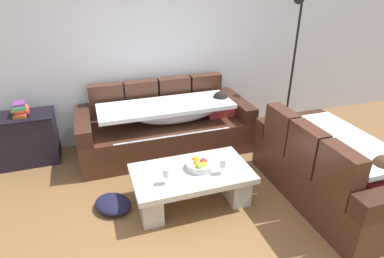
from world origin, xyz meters
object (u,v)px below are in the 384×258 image
Objects in this scene: couch_along_wall at (167,126)px; crumpled_garment at (113,204)px; side_cabinet at (27,139)px; book_stack_on_cabinet at (21,109)px; fruit_bowl at (200,165)px; floor_lamp at (293,57)px; wine_glass_near_left at (166,173)px; open_magazine at (210,161)px; couch_near_window at (331,170)px; wine_glass_near_right at (223,164)px; coffee_table at (192,183)px.

crumpled_garment is at bearing -128.99° from couch_along_wall.
book_stack_on_cabinet is (0.01, -0.01, 0.40)m from side_cabinet.
side_cabinet is 1.80× the size of crumpled_garment.
couch_along_wall is 3.09× the size of side_cabinet.
crumpled_garment is (-0.90, 0.12, -0.36)m from fruit_bowl.
floor_lamp reaches higher than book_stack_on_cabinet.
wine_glass_near_left is 2.09m from side_cabinet.
fruit_bowl reaches higher than crumpled_garment.
couch_along_wall reaches higher than wine_glass_near_left.
side_cabinet is (-1.94, 1.32, -0.06)m from open_magazine.
couch_near_window is at bearing -48.99° from couch_along_wall.
fruit_bowl is 0.25m from wine_glass_near_right.
couch_along_wall and couch_near_window have the same top height.
coffee_table is at bearing -167.83° from fruit_bowl.
couch_near_window is 6.12× the size of fruit_bowl.
couch_near_window is 0.88× the size of floor_lamp.
wine_glass_near_left is (-0.29, -0.12, 0.26)m from coffee_table.
couch_along_wall reaches higher than open_magazine.
side_cabinet is 3.70m from floor_lamp.
floor_lamp reaches higher than couch_near_window.
book_stack_on_cabinet is 0.12× the size of floor_lamp.
couch_along_wall reaches higher than fruit_bowl.
couch_along_wall is 13.41× the size of wine_glass_near_left.
floor_lamp is (1.82, 1.21, 0.69)m from fruit_bowl.
fruit_bowl is at bearing -38.15° from book_stack_on_cabinet.
wine_glass_near_left is (-1.71, 0.25, 0.16)m from couch_near_window.
book_stack_on_cabinet is (-1.93, 1.31, 0.33)m from open_magazine.
coffee_table is at bearing -92.67° from couch_along_wall.
fruit_bowl is at bearing 12.17° from coffee_table.
fruit_bowl is 0.97m from crumpled_garment.
wine_glass_near_right is at bearing -38.33° from side_cabinet.
open_magazine is 0.39× the size of side_cabinet.
side_cabinet is (-1.69, 1.42, 0.08)m from coffee_table.
side_cabinet is 3.02× the size of book_stack_on_cabinet.
couch_along_wall is 1.76m from side_cabinet.
couch_along_wall is at bearing 87.33° from coffee_table.
couch_along_wall is 13.41× the size of wine_glass_near_right.
fruit_bowl is 1.00× the size of open_magazine.
wine_glass_near_right is (0.22, -1.33, 0.16)m from couch_along_wall.
crumpled_garment is (-0.80, 0.14, -0.18)m from coffee_table.
floor_lamp is (1.66, 1.12, 0.73)m from open_magazine.
coffee_table is 0.41m from wine_glass_near_left.
couch_along_wall reaches higher than coffee_table.
wine_glass_near_right is (0.57, -0.01, 0.00)m from wine_glass_near_left.
floor_lamp reaches higher than couch_along_wall.
couch_near_window is 2.38× the size of side_cabinet.
book_stack_on_cabinet is (-1.74, 0.22, 0.39)m from couch_along_wall.
floor_lamp reaches higher than open_magazine.
wine_glass_near_right is at bearing -40.60° from fruit_bowl.
wine_glass_near_left is 0.42× the size of crumpled_garment.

